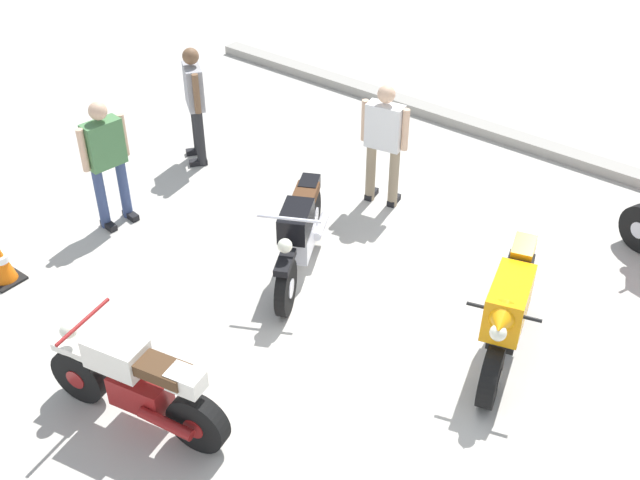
% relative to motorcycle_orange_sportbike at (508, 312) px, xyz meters
% --- Properties ---
extents(ground_plane, '(40.00, 40.00, 0.00)m').
position_rel_motorcycle_orange_sportbike_xyz_m(ground_plane, '(-0.91, -0.29, -0.59)').
color(ground_plane, '#B7B2A8').
extents(curb_edge, '(14.00, 0.30, 0.15)m').
position_rel_motorcycle_orange_sportbike_xyz_m(curb_edge, '(-0.91, 4.31, -0.52)').
color(curb_edge, '#9C978F').
rests_on(curb_edge, ground).
extents(motorcycle_orange_sportbike, '(0.86, 1.92, 1.14)m').
position_rel_motorcycle_orange_sportbike_xyz_m(motorcycle_orange_sportbike, '(0.00, 0.00, 0.00)').
color(motorcycle_orange_sportbike, black).
rests_on(motorcycle_orange_sportbike, ground).
extents(motorcycle_black_cruiser, '(1.07, 1.91, 1.09)m').
position_rel_motorcycle_orange_sportbike_xyz_m(motorcycle_black_cruiser, '(-2.56, -0.16, -0.07)').
color(motorcycle_black_cruiser, black).
rests_on(motorcycle_black_cruiser, ground).
extents(motorcycle_cream_vintage, '(1.94, 0.71, 1.07)m').
position_rel_motorcycle_orange_sportbike_xyz_m(motorcycle_cream_vintage, '(-2.27, -2.89, -0.11)').
color(motorcycle_cream_vintage, black).
rests_on(motorcycle_cream_vintage, ground).
extents(person_in_white_shirt, '(0.66, 0.37, 1.69)m').
position_rel_motorcycle_orange_sportbike_xyz_m(person_in_white_shirt, '(-2.66, 1.69, 0.37)').
color(person_in_white_shirt, gray).
rests_on(person_in_white_shirt, ground).
extents(person_in_green_shirt, '(0.36, 0.66, 1.69)m').
position_rel_motorcycle_orange_sportbike_xyz_m(person_in_green_shirt, '(-5.10, -0.81, 0.37)').
color(person_in_green_shirt, '#384772').
rests_on(person_in_green_shirt, ground).
extents(person_in_gray_shirt, '(0.58, 0.51, 1.71)m').
position_rel_motorcycle_orange_sportbike_xyz_m(person_in_gray_shirt, '(-5.42, 1.02, 0.38)').
color(person_in_gray_shirt, '#262628').
rests_on(person_in_gray_shirt, ground).
extents(traffic_cone, '(0.36, 0.36, 0.53)m').
position_rel_motorcycle_orange_sportbike_xyz_m(traffic_cone, '(-5.16, -2.44, -0.33)').
color(traffic_cone, black).
rests_on(traffic_cone, ground).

